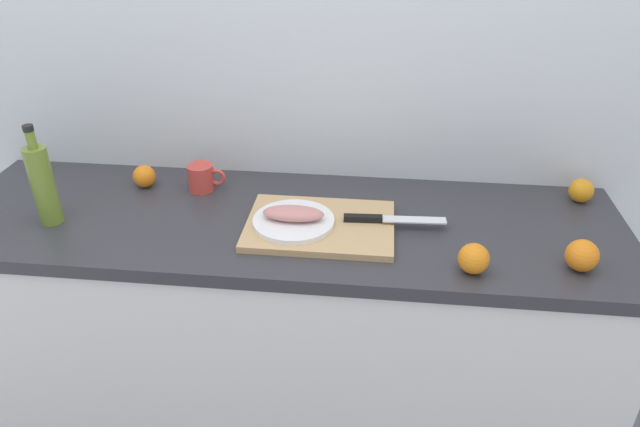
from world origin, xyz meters
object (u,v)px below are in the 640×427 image
coffee_mug_0 (202,178)px  orange_0 (144,176)px  chef_knife (382,219)px  olive_oil_bottle (43,184)px  fish_fillet (293,213)px  white_plate (294,221)px  cutting_board (320,226)px

coffee_mug_0 → orange_0: coffee_mug_0 is taller
chef_knife → olive_oil_bottle: olive_oil_bottle is taller
olive_oil_bottle → orange_0: bearing=52.3°
chef_knife → orange_0: 0.78m
fish_fillet → olive_oil_bottle: olive_oil_bottle is taller
fish_fillet → chef_knife: (0.25, 0.04, -0.02)m
fish_fillet → coffee_mug_0: coffee_mug_0 is taller
fish_fillet → olive_oil_bottle: (-0.71, -0.03, 0.07)m
white_plate → coffee_mug_0: coffee_mug_0 is taller
white_plate → chef_knife: bearing=8.6°
cutting_board → olive_oil_bottle: size_ratio=1.40×
orange_0 → coffee_mug_0: bearing=-0.8°
olive_oil_bottle → coffee_mug_0: (0.38, 0.24, -0.08)m
cutting_board → chef_knife: size_ratio=1.44×
cutting_board → chef_knife: chef_knife is taller
orange_0 → chef_knife: bearing=-12.9°
white_plate → orange_0: orange_0 is taller
chef_knife → olive_oil_bottle: size_ratio=0.98×
cutting_board → olive_oil_bottle: (-0.78, -0.04, 0.11)m
cutting_board → coffee_mug_0: bearing=153.8°
white_plate → fish_fillet: bearing=90.0°
white_plate → coffee_mug_0: 0.39m
cutting_board → orange_0: orange_0 is taller
cutting_board → fish_fillet: size_ratio=2.41×
cutting_board → orange_0: bearing=161.4°
white_plate → olive_oil_bottle: olive_oil_bottle is taller
fish_fillet → olive_oil_bottle: 0.71m
cutting_board → olive_oil_bottle: bearing=-176.7°
cutting_board → white_plate: bearing=-170.2°
olive_oil_bottle → fish_fillet: bearing=2.6°
white_plate → chef_knife: 0.25m
chef_knife → coffee_mug_0: coffee_mug_0 is taller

